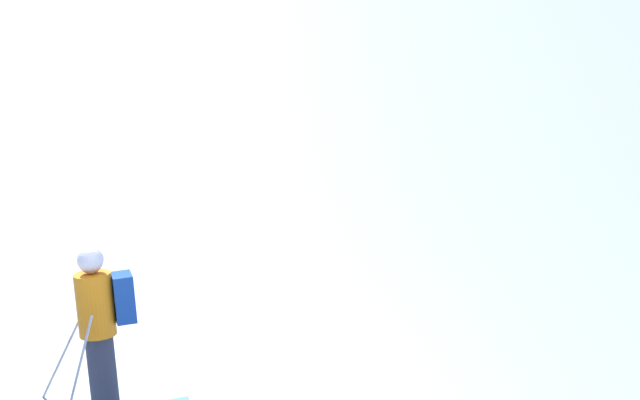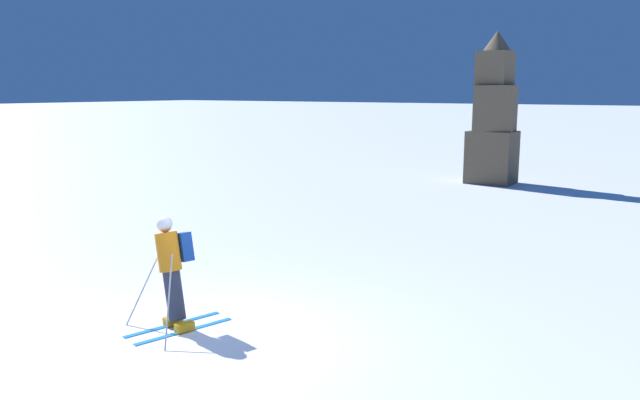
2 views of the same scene
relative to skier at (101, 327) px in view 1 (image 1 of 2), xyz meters
The scene contains 1 object.
skier is the anchor object (origin of this frame).
Camera 1 is at (7.27, -2.87, 5.87)m, focal length 60.00 mm.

